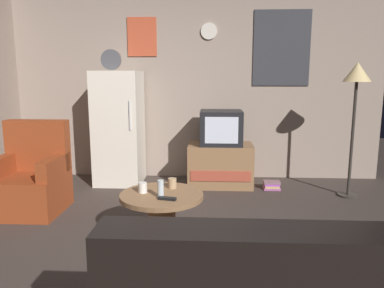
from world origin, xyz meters
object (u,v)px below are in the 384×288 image
object	(u,v)px
fridge	(119,128)
armchair	(31,180)
coffee_table	(162,218)
remote_control	(167,198)
mug_ceramic_tan	(172,183)
crt_tv	(221,128)
wine_glass	(161,189)
standing_lamp	(357,83)
book_stack	(272,185)
mug_ceramic_white	(143,188)
tv_stand	(220,165)

from	to	relation	value
fridge	armchair	distance (m)	1.38
coffee_table	remote_control	bearing A→B (deg)	-67.04
armchair	mug_ceramic_tan	bearing A→B (deg)	-18.63
fridge	armchair	xyz separation A→B (m)	(-0.68, -1.13, -0.42)
armchair	fridge	bearing A→B (deg)	58.88
coffee_table	remote_control	size ratio (longest dim) A/B	4.80
crt_tv	wine_glass	world-z (taller)	crt_tv
coffee_table	mug_ceramic_tan	xyz separation A→B (m)	(0.07, 0.17, 0.26)
crt_tv	remote_control	size ratio (longest dim) A/B	3.60
standing_lamp	mug_ceramic_tan	world-z (taller)	standing_lamp
standing_lamp	mug_ceramic_tan	distance (m)	2.50
crt_tv	mug_ceramic_tan	bearing A→B (deg)	-106.56
fridge	book_stack	bearing A→B (deg)	-6.04
wine_glass	mug_ceramic_white	bearing A→B (deg)	143.77
wine_glass	mug_ceramic_tan	size ratio (longest dim) A/B	1.67
standing_lamp	armchair	world-z (taller)	standing_lamp
fridge	book_stack	world-z (taller)	fridge
mug_ceramic_white	armchair	xyz separation A→B (m)	(-1.33, 0.68, -0.15)
tv_stand	remote_control	size ratio (longest dim) A/B	5.60
crt_tv	coffee_table	distance (m)	1.92
tv_stand	coffee_table	distance (m)	1.84
mug_ceramic_white	tv_stand	bearing A→B (deg)	67.75
wine_glass	book_stack	bearing A→B (deg)	55.20
wine_glass	mug_ceramic_tan	distance (m)	0.29
wine_glass	remote_control	bearing A→B (deg)	-41.56
mug_ceramic_white	armchair	world-z (taller)	armchair
mug_ceramic_tan	remote_control	xyz separation A→B (m)	(-0.01, -0.33, -0.03)
standing_lamp	wine_glass	world-z (taller)	standing_lamp
fridge	mug_ceramic_white	distance (m)	1.94
coffee_table	remote_control	distance (m)	0.29
wine_glass	armchair	bearing A→B (deg)	151.83
remote_control	wine_glass	bearing A→B (deg)	151.45
remote_control	mug_ceramic_white	bearing A→B (deg)	155.34
wine_glass	book_stack	distance (m)	2.15
fridge	crt_tv	world-z (taller)	fridge
crt_tv	mug_ceramic_white	bearing A→B (deg)	-112.38
wine_glass	mug_ceramic_white	world-z (taller)	wine_glass
coffee_table	mug_ceramic_tan	world-z (taller)	mug_ceramic_tan
crt_tv	tv_stand	bearing A→B (deg)	167.01
fridge	mug_ceramic_white	world-z (taller)	fridge
tv_stand	mug_ceramic_tan	bearing A→B (deg)	-106.41
tv_stand	mug_ceramic_white	size ratio (longest dim) A/B	9.33
mug_ceramic_white	standing_lamp	bearing A→B (deg)	31.12
standing_lamp	armchair	bearing A→B (deg)	-169.25
fridge	wine_glass	world-z (taller)	fridge
remote_control	standing_lamp	bearing A→B (deg)	50.37
armchair	book_stack	bearing A→B (deg)	18.68
tv_stand	mug_ceramic_tan	xyz separation A→B (m)	(-0.47, -1.58, 0.21)
book_stack	wine_glass	bearing A→B (deg)	-124.80
remote_control	book_stack	bearing A→B (deg)	70.37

